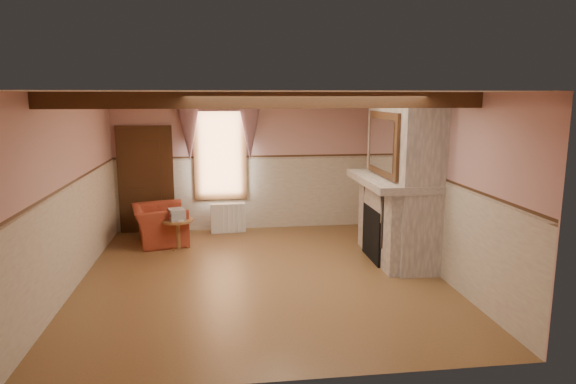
{
  "coord_description": "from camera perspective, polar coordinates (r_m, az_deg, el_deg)",
  "views": [
    {
      "loc": [
        -0.59,
        -7.56,
        2.75
      ],
      "look_at": [
        0.51,
        0.8,
        1.17
      ],
      "focal_mm": 32.0,
      "sensor_mm": 36.0,
      "label": 1
    }
  ],
  "objects": [
    {
      "name": "radiator",
      "position": [
        10.55,
        -6.68,
        -2.87
      ],
      "size": [
        0.71,
        0.22,
        0.6
      ],
      "primitive_type": "cube",
      "rotation": [
        0.0,
        0.0,
        0.05
      ],
      "color": "silver",
      "rests_on": "floor"
    },
    {
      "name": "book_stack",
      "position": [
        9.46,
        -12.27,
        -2.45
      ],
      "size": [
        0.35,
        0.39,
        0.2
      ],
      "primitive_type": "cube",
      "rotation": [
        0.0,
        0.0,
        0.32
      ],
      "color": "#B7AD8C",
      "rests_on": "side_table"
    },
    {
      "name": "window_drapes",
      "position": [
        10.45,
        -7.64,
        7.79
      ],
      "size": [
        1.3,
        0.14,
        1.4
      ],
      "primitive_type": "cube",
      "color": "gray",
      "rests_on": "wall_back"
    },
    {
      "name": "ceiling_beam_front",
      "position": [
        6.39,
        -2.26,
        10.16
      ],
      "size": [
        5.5,
        0.18,
        0.2
      ],
      "primitive_type": "cube",
      "color": "black",
      "rests_on": "ceiling"
    },
    {
      "name": "firebox",
      "position": [
        8.87,
        9.77,
        -4.57
      ],
      "size": [
        0.2,
        0.95,
        0.9
      ],
      "primitive_type": "cube",
      "color": "black",
      "rests_on": "floor"
    },
    {
      "name": "wall_right",
      "position": [
        8.38,
        16.09,
        0.93
      ],
      "size": [
        0.02,
        6.0,
        2.8
      ],
      "primitive_type": "cube",
      "color": "tan",
      "rests_on": "floor"
    },
    {
      "name": "door",
      "position": [
        10.75,
        -15.5,
        1.14
      ],
      "size": [
        1.1,
        0.1,
        2.1
      ],
      "primitive_type": "cube",
      "color": "black",
      "rests_on": "floor"
    },
    {
      "name": "mantel_clock",
      "position": [
        9.44,
        10.04,
        2.98
      ],
      "size": [
        0.14,
        0.24,
        0.2
      ],
      "primitive_type": "cube",
      "color": "#30200D",
      "rests_on": "mantel"
    },
    {
      "name": "wall_front",
      "position": [
        4.79,
        -0.15,
        -5.75
      ],
      "size": [
        5.5,
        0.02,
        2.8
      ],
      "primitive_type": "cube",
      "color": "tan",
      "rests_on": "floor"
    },
    {
      "name": "oil_lamp",
      "position": [
        9.0,
        10.92,
        2.84
      ],
      "size": [
        0.11,
        0.11,
        0.28
      ],
      "primitive_type": "cylinder",
      "color": "#BB9035",
      "rests_on": "mantel"
    },
    {
      "name": "bowl",
      "position": [
        8.73,
        11.52,
        1.95
      ],
      "size": [
        0.37,
        0.37,
        0.09
      ],
      "primitive_type": "imported",
      "color": "brown",
      "rests_on": "mantel"
    },
    {
      "name": "window",
      "position": [
        10.59,
        -7.56,
        4.57
      ],
      "size": [
        1.06,
        0.08,
        2.02
      ],
      "primitive_type": "cube",
      "color": "white",
      "rests_on": "wall_back"
    },
    {
      "name": "overmantel_mirror",
      "position": [
        8.62,
        10.47,
        5.26
      ],
      "size": [
        0.06,
        1.44,
        1.04
      ],
      "primitive_type": "cube",
      "color": "silver",
      "rests_on": "fireplace"
    },
    {
      "name": "armchair",
      "position": [
        10.01,
        -14.04,
        -3.53
      ],
      "size": [
        1.17,
        1.28,
        0.71
      ],
      "primitive_type": "imported",
      "rotation": [
        0.0,
        0.0,
        1.78
      ],
      "color": "maroon",
      "rests_on": "floor"
    },
    {
      "name": "jar_yellow",
      "position": [
        8.2,
        12.81,
        1.45
      ],
      "size": [
        0.06,
        0.06,
        0.12
      ],
      "primitive_type": "cylinder",
      "color": "gold",
      "rests_on": "mantel"
    },
    {
      "name": "ceiling_beam_back",
      "position": [
        8.78,
        -3.73,
        10.28
      ],
      "size": [
        5.5,
        0.18,
        0.2
      ],
      "primitive_type": "cube",
      "color": "black",
      "rests_on": "ceiling"
    },
    {
      "name": "floor",
      "position": [
        8.07,
        -2.92,
        -9.32
      ],
      "size": [
        5.5,
        6.0,
        0.01
      ],
      "primitive_type": "cube",
      "color": "brown",
      "rests_on": "ground"
    },
    {
      "name": "chair_rail",
      "position": [
        7.69,
        -3.02,
        1.25
      ],
      "size": [
        5.5,
        6.0,
        0.08
      ],
      "primitive_type": null,
      "color": "black",
      "rests_on": "wainscot"
    },
    {
      "name": "ceiling",
      "position": [
        7.58,
        -3.12,
        10.98
      ],
      "size": [
        5.5,
        6.0,
        0.01
      ],
      "primitive_type": "cube",
      "color": "silver",
      "rests_on": "wall_back"
    },
    {
      "name": "mantel",
      "position": [
        8.75,
        11.49,
        1.27
      ],
      "size": [
        1.05,
        2.05,
        0.12
      ],
      "primitive_type": "cube",
      "color": "gray",
      "rests_on": "fireplace"
    },
    {
      "name": "side_table",
      "position": [
        9.57,
        -12.12,
        -4.61
      ],
      "size": [
        0.71,
        0.71,
        0.55
      ],
      "primitive_type": "cylinder",
      "rotation": [
        0.0,
        0.0,
        0.34
      ],
      "color": "brown",
      "rests_on": "floor"
    },
    {
      "name": "wall_left",
      "position": [
        7.98,
        -23.1,
        0.02
      ],
      "size": [
        0.02,
        6.0,
        2.8
      ],
      "primitive_type": "cube",
      "color": "tan",
      "rests_on": "floor"
    },
    {
      "name": "fireplace",
      "position": [
        8.81,
        12.6,
        1.55
      ],
      "size": [
        0.85,
        2.0,
        2.8
      ],
      "primitive_type": "cube",
      "color": "gray",
      "rests_on": "floor"
    },
    {
      "name": "candle_red",
      "position": [
        8.38,
        12.35,
        1.8
      ],
      "size": [
        0.06,
        0.06,
        0.16
      ],
      "primitive_type": "cylinder",
      "color": "#A11315",
      "rests_on": "mantel"
    },
    {
      "name": "wall_back",
      "position": [
        10.66,
        -4.29,
        3.33
      ],
      "size": [
        5.5,
        0.02,
        2.8
      ],
      "primitive_type": "cube",
      "color": "tan",
      "rests_on": "floor"
    },
    {
      "name": "wainscot",
      "position": [
        7.84,
        -2.97,
        -4.16
      ],
      "size": [
        5.5,
        6.0,
        1.5
      ],
      "primitive_type": null,
      "color": "beige",
      "rests_on": "floor"
    }
  ]
}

